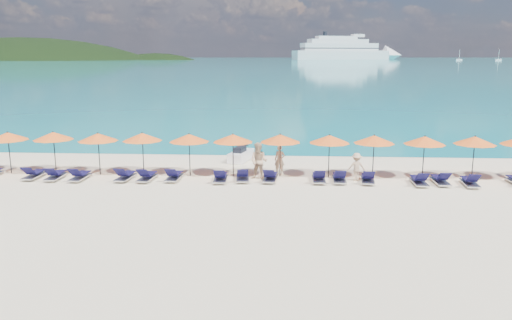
{
  "coord_description": "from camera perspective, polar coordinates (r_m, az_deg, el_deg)",
  "views": [
    {
      "loc": [
        1.42,
        -20.91,
        6.28
      ],
      "look_at": [
        0.0,
        3.0,
        1.2
      ],
      "focal_mm": 35.0,
      "sensor_mm": 36.0,
      "label": 1
    }
  ],
  "objects": [
    {
      "name": "ground",
      "position": [
        21.88,
        -0.47,
        -4.71
      ],
      "size": [
        1400.0,
        1400.0,
        0.0
      ],
      "primitive_type": "plane",
      "color": "beige"
    },
    {
      "name": "sea",
      "position": [
        680.94,
        3.36,
        11.43
      ],
      "size": [
        1600.0,
        1300.0,
        0.01
      ],
      "primitive_type": "cube",
      "color": "#1FA9B2",
      "rests_on": "ground"
    },
    {
      "name": "headland_main",
      "position": [
        638.31,
        -24.97,
        6.9
      ],
      "size": [
        374.0,
        242.0,
        126.5
      ],
      "color": "black",
      "rests_on": "ground"
    },
    {
      "name": "headland_small",
      "position": [
        601.74,
        -11.28,
        7.82
      ],
      "size": [
        162.0,
        126.0,
        85.5
      ],
      "color": "black",
      "rests_on": "ground"
    },
    {
      "name": "cruise_ship",
      "position": [
        630.75,
        10.75,
        12.14
      ],
      "size": [
        141.82,
        66.84,
        39.55
      ],
      "rotation": [
        0.0,
        0.0,
        0.33
      ],
      "color": "silver",
      "rests_on": "ground"
    },
    {
      "name": "sailboat_near",
      "position": [
        564.37,
        25.96,
        10.28
      ],
      "size": [
        6.22,
        2.07,
        11.41
      ],
      "color": "silver",
      "rests_on": "ground"
    },
    {
      "name": "sailboat_far",
      "position": [
        563.95,
        22.19,
        10.6
      ],
      "size": [
        6.26,
        2.09,
        11.48
      ],
      "color": "silver",
      "rests_on": "ground"
    },
    {
      "name": "jetski",
      "position": [
        30.01,
        -1.74,
        0.58
      ],
      "size": [
        1.48,
        2.56,
        0.86
      ],
      "rotation": [
        0.0,
        0.0,
        -0.26
      ],
      "color": "white",
      "rests_on": "ground"
    },
    {
      "name": "beachgoer_a",
      "position": [
        26.6,
        2.72,
        0.0
      ],
      "size": [
        0.59,
        0.41,
        1.53
      ],
      "primitive_type": "imported",
      "rotation": [
        0.0,
        0.0,
        -0.08
      ],
      "color": "tan",
      "rests_on": "ground"
    },
    {
      "name": "beachgoer_b",
      "position": [
        25.36,
        0.33,
        -0.15
      ],
      "size": [
        1.05,
        0.8,
        1.91
      ],
      "primitive_type": "imported",
      "rotation": [
        0.0,
        0.0,
        -0.33
      ],
      "color": "tan",
      "rests_on": "ground"
    },
    {
      "name": "beachgoer_c",
      "position": [
        25.66,
        11.39,
        -0.79
      ],
      "size": [
        0.94,
        0.47,
        1.43
      ],
      "primitive_type": "imported",
      "rotation": [
        0.0,
        0.0,
        3.18
      ],
      "color": "tan",
      "rests_on": "ground"
    },
    {
      "name": "umbrella_1",
      "position": [
        29.65,
        -26.51,
        2.44
      ],
      "size": [
        2.1,
        2.1,
        2.28
      ],
      "color": "black",
      "rests_on": "ground"
    },
    {
      "name": "umbrella_2",
      "position": [
        28.77,
        -22.16,
        2.56
      ],
      "size": [
        2.1,
        2.1,
        2.28
      ],
      "color": "black",
      "rests_on": "ground"
    },
    {
      "name": "umbrella_3",
      "position": [
        27.55,
        -17.62,
        2.51
      ],
      "size": [
        2.1,
        2.1,
        2.28
      ],
      "color": "black",
      "rests_on": "ground"
    },
    {
      "name": "umbrella_4",
      "position": [
        27.0,
        -12.87,
        2.59
      ],
      "size": [
        2.1,
        2.1,
        2.28
      ],
      "color": "black",
      "rests_on": "ground"
    },
    {
      "name": "umbrella_5",
      "position": [
        26.23,
        -7.65,
        2.51
      ],
      "size": [
        2.1,
        2.1,
        2.28
      ],
      "color": "black",
      "rests_on": "ground"
    },
    {
      "name": "umbrella_6",
      "position": [
        25.93,
        -2.65,
        2.5
      ],
      "size": [
        2.1,
        2.1,
        2.28
      ],
      "color": "black",
      "rests_on": "ground"
    },
    {
      "name": "umbrella_7",
      "position": [
        25.9,
        2.79,
        2.49
      ],
      "size": [
        2.1,
        2.1,
        2.28
      ],
      "color": "black",
      "rests_on": "ground"
    },
    {
      "name": "umbrella_8",
      "position": [
        25.92,
        8.4,
        2.38
      ],
      "size": [
        2.1,
        2.1,
        2.28
      ],
      "color": "black",
      "rests_on": "ground"
    },
    {
      "name": "umbrella_9",
      "position": [
        26.27,
        13.36,
        2.31
      ],
      "size": [
        2.1,
        2.1,
        2.28
      ],
      "color": "black",
      "rests_on": "ground"
    },
    {
      "name": "umbrella_10",
      "position": [
        26.69,
        18.72,
        2.15
      ],
      "size": [
        2.1,
        2.1,
        2.28
      ],
      "color": "black",
      "rests_on": "ground"
    },
    {
      "name": "umbrella_11",
      "position": [
        27.58,
        23.74,
        2.06
      ],
      "size": [
        2.1,
        2.1,
        2.28
      ],
      "color": "black",
      "rests_on": "ground"
    },
    {
      "name": "lounger_3",
      "position": [
        28.17,
        -24.05,
        -1.48
      ],
      "size": [
        0.65,
        1.71,
        0.66
      ],
      "rotation": [
        0.0,
        0.0,
        -0.02
      ],
      "color": "silver",
      "rests_on": "ground"
    },
    {
      "name": "lounger_4",
      "position": [
        27.53,
        -21.95,
        -1.6
      ],
      "size": [
        0.68,
        1.72,
        0.66
      ],
      "rotation": [
        0.0,
        0.0,
        0.03
      ],
      "color": "silver",
      "rests_on": "ground"
    },
    {
      "name": "lounger_5",
      "position": [
        26.94,
        -19.5,
        -1.69
      ],
      "size": [
        0.67,
        1.72,
        0.66
      ],
      "rotation": [
        0.0,
        0.0,
        -0.03
      ],
      "color": "silver",
      "rests_on": "ground"
    },
    {
      "name": "lounger_6",
      "position": [
        26.25,
        -14.72,
        -1.74
      ],
      "size": [
        0.76,
        1.75,
        0.66
      ],
      "rotation": [
        0.0,
        0.0,
        -0.09
      ],
      "color": "silver",
      "rests_on": "ground"
    },
    {
      "name": "lounger_7",
      "position": [
        25.88,
        -12.35,
        -1.82
      ],
      "size": [
        0.74,
        1.74,
        0.66
      ],
      "rotation": [
        0.0,
        0.0,
        -0.07
      ],
      "color": "silver",
      "rests_on": "ground"
    },
    {
      "name": "lounger_8",
      "position": [
        25.7,
        -9.35,
        -1.79
      ],
      "size": [
        0.68,
        1.72,
        0.66
      ],
      "rotation": [
        0.0,
        0.0,
        -0.04
      ],
      "color": "silver",
      "rests_on": "ground"
    },
    {
      "name": "lounger_9",
      "position": [
        25.15,
        -4.09,
        -1.96
      ],
      "size": [
        0.68,
        1.72,
        0.66
      ],
      "rotation": [
        0.0,
        0.0,
        0.04
      ],
      "color": "silver",
      "rests_on": "ground"
    },
    {
      "name": "lounger_10",
      "position": [
        25.28,
        -1.55,
        -1.86
      ],
      "size": [
        0.78,
        1.75,
        0.66
      ],
      "rotation": [
        0.0,
        0.0,
        0.1
      ],
      "color": "silver",
      "rests_on": "ground"
    },
    {
      "name": "lounger_11",
      "position": [
        25.18,
        1.64,
        -1.92
      ],
      "size": [
        0.78,
        1.75,
        0.66
      ],
      "rotation": [
        0.0,
        0.0,
        -0.09
      ],
      "color": "silver",
      "rests_on": "ground"
    },
    {
      "name": "lounger_12",
      "position": [
        25.23,
        7.19,
        -1.99
      ],
      "size": [
        0.62,
        1.7,
        0.66
      ],
      "rotation": [
        0.0,
        0.0,
        -0.0
      ],
      "color": "silver",
      "rests_on": "ground"
    },
    {
      "name": "lounger_13",
      "position": [
        25.34,
        9.51,
        -1.99
      ],
      "size": [
        0.68,
        1.72,
        0.66
      ],
      "rotation": [
        0.0,
        0.0,
        -0.04
      ],
      "color": "silver",
      "rests_on": "ground"
    },
    {
      "name": "lounger_14",
      "position": [
        25.49,
        12.66,
        -2.04
      ],
      "size": [
        0.79,
        1.75,
        0.66
      ],
      "rotation": [
        0.0,
        0.0,
        -0.1
      ],
      "color": "silver",
      "rests_on": "ground"
    },
    {
      "name": "lounger_15",
      "position": [
        25.75,
        18.14,
        -2.21
      ],
      "size": [
        0.64,
        1.71,
        0.66
      ],
      "rotation": [
        0.0,
        0.0,
        -0.01
      ],
      "color": "silver",
      "rests_on": "ground"
    },
    {
      "name": "lounger_16",
      "position": [
        26.21,
        20.33,
        -2.12
      ],
      "size": [
        0.63,
        1.7,
        0.66
      ],
      "rotation": [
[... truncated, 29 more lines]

